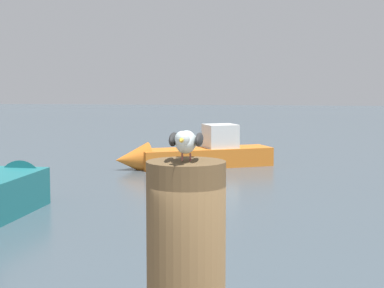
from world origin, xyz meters
name	(u,v)px	position (x,y,z in m)	size (l,w,h in m)	color
mooring_post	(186,281)	(-1.11, -0.53, 2.07)	(0.35, 0.35, 1.08)	brown
seagull	(186,141)	(-1.11, -0.53, 2.70)	(0.15, 0.39, 0.14)	#C66760
boat_orange	(191,155)	(-3.07, 17.95, 0.40)	(5.05, 3.11, 1.54)	orange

